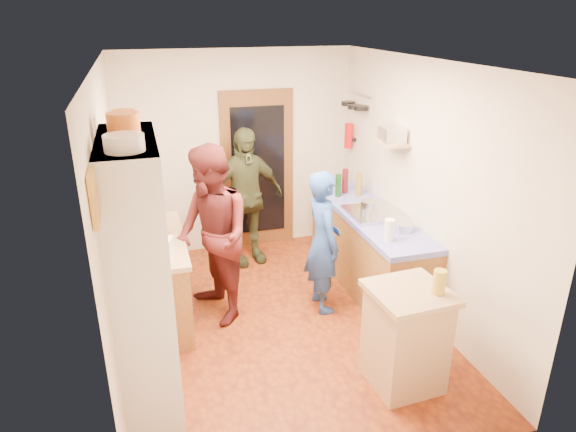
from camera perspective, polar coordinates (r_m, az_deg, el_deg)
name	(u,v)px	position (r m, az deg, el deg)	size (l,w,h in m)	color
floor	(280,322)	(5.46, -0.89, -11.71)	(3.00, 4.00, 0.02)	#8D3B10
ceiling	(278,61)	(4.57, -1.09, 16.86)	(3.00, 4.00, 0.02)	silver
wall_back	(238,153)	(6.73, -5.58, 7.01)	(3.00, 0.02, 2.60)	beige
wall_front	(369,317)	(3.16, 8.96, -11.01)	(3.00, 0.02, 2.60)	beige
wall_left	(112,222)	(4.72, -18.94, -0.59)	(0.02, 4.00, 2.60)	beige
wall_right	(421,190)	(5.44, 14.57, 2.81)	(0.02, 4.00, 2.60)	beige
door_frame	(258,171)	(6.81, -3.37, 5.07)	(0.95, 0.06, 2.10)	brown
door_glass	(258,171)	(6.78, -3.30, 4.99)	(0.70, 0.02, 1.70)	black
hutch_body	(142,281)	(4.06, -15.90, -7.01)	(0.40, 1.20, 2.20)	silver
hutch_top_shelf	(125,141)	(3.69, -17.61, 7.91)	(0.40, 1.14, 0.04)	silver
plate_stack	(124,143)	(3.33, -17.76, 7.74)	(0.25, 0.25, 0.10)	white
orange_pot_a	(124,126)	(3.67, -17.80, 9.55)	(0.22, 0.22, 0.17)	orange
orange_pot_b	(124,120)	(3.95, -17.76, 10.15)	(0.16, 0.16, 0.14)	orange
left_counter_base	(156,281)	(5.48, -14.49, -7.01)	(0.60, 1.40, 0.85)	#9A6636
left_counter_top	(151,241)	(5.29, -14.94, -2.72)	(0.64, 1.44, 0.05)	tan
toaster	(158,248)	(4.82, -14.25, -3.51)	(0.26, 0.17, 0.19)	white
kettle	(146,237)	(5.11, -15.55, -2.22)	(0.17, 0.17, 0.19)	white
orange_bowl	(159,231)	(5.33, -14.18, -1.66)	(0.18, 0.18, 0.08)	orange
chopping_board	(151,218)	(5.77, -15.00, -0.23)	(0.30, 0.22, 0.03)	tan
right_counter_base	(368,251)	(6.03, 8.86, -3.86)	(0.60, 2.20, 0.84)	#9A6636
right_counter_top	(370,215)	(5.85, 9.11, 0.12)	(0.62, 2.22, 0.06)	#0C0EC4
hob	(373,213)	(5.78, 9.42, 0.35)	(0.55, 0.58, 0.04)	silver
pot_on_hob	(370,206)	(5.72, 9.06, 1.06)	(0.20, 0.20, 0.13)	silver
bottle_a	(338,186)	(6.26, 5.60, 3.39)	(0.07, 0.07, 0.28)	#143F14
bottle_b	(345,181)	(6.40, 6.35, 3.88)	(0.08, 0.08, 0.30)	#591419
bottle_c	(359,184)	(6.33, 7.91, 3.54)	(0.07, 0.07, 0.29)	olive
paper_towel	(389,230)	(5.12, 11.18, -1.54)	(0.10, 0.10, 0.22)	white
mixing_bowl	(402,226)	(5.41, 12.60, -1.12)	(0.23, 0.23, 0.09)	silver
island_base	(405,340)	(4.55, 12.89, -13.27)	(0.55, 0.55, 0.86)	tan
island_top	(410,293)	(4.31, 13.39, -8.29)	(0.62, 0.62, 0.05)	tan
cutting_board	(401,290)	(4.31, 12.48, -8.01)	(0.35, 0.28, 0.02)	white
oil_jar	(439,282)	(4.26, 16.46, -7.05)	(0.10, 0.10, 0.20)	#AD9E2D
pan_rail	(360,95)	(6.56, 7.99, 13.21)	(0.02, 0.02, 0.65)	silver
pan_hang_a	(361,108)	(6.40, 8.07, 11.82)	(0.18, 0.18, 0.05)	black
pan_hang_b	(354,107)	(6.58, 7.34, 11.95)	(0.16, 0.16, 0.05)	black
pan_hang_c	(348,103)	(6.76, 6.66, 12.32)	(0.17, 0.17, 0.05)	black
wall_shelf	(391,143)	(5.64, 11.41, 7.99)	(0.26, 0.42, 0.03)	tan
radio	(392,134)	(5.62, 11.48, 8.88)	(0.22, 0.30, 0.15)	silver
ext_bracket	(353,139)	(6.83, 7.21, 8.46)	(0.06, 0.10, 0.04)	black
fire_extinguisher	(349,136)	(6.80, 6.76, 8.84)	(0.11, 0.11, 0.32)	red
picture_frame	(94,198)	(3.01, -20.76, 1.93)	(0.03, 0.25, 0.30)	gold
person_hob	(326,242)	(5.35, 4.30, -2.93)	(0.56, 0.37, 1.54)	#24479B
person_left	(213,234)	(5.22, -8.30, -1.99)	(0.89, 0.70, 1.84)	#4E1919
person_back	(246,197)	(6.36, -4.73, 2.10)	(1.02, 0.42, 1.74)	#34381F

